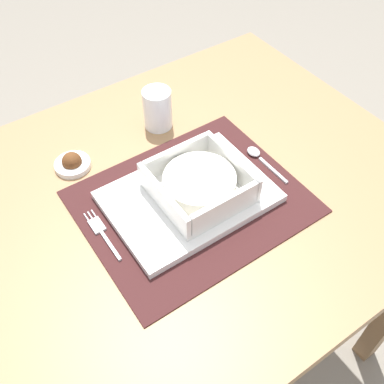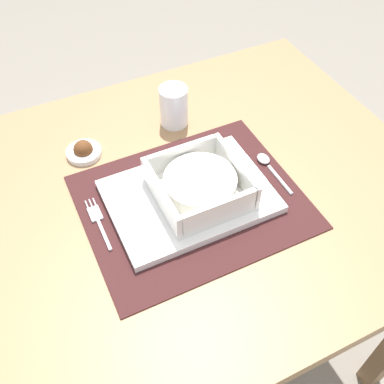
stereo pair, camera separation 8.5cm
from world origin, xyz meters
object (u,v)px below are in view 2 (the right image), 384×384
object	(u,v)px
fork	(98,220)
butter_knife	(264,181)
porridge_bowl	(199,185)
drinking_glass	(174,108)
condiment_saucer	(84,151)
bread_knife	(253,181)
dining_table	(192,218)
spoon	(268,164)

from	to	relation	value
fork	butter_knife	distance (m)	0.34
porridge_bowl	butter_knife	bearing A→B (deg)	-6.59
butter_knife	drinking_glass	size ratio (longest dim) A/B	1.54
condiment_saucer	drinking_glass	bearing A→B (deg)	3.39
butter_knife	bread_knife	xyz separation A→B (m)	(-0.02, 0.01, 0.00)
fork	dining_table	bearing A→B (deg)	-2.38
drinking_glass	condiment_saucer	xyz separation A→B (m)	(-0.22, -0.01, -0.03)
dining_table	bread_knife	xyz separation A→B (m)	(0.12, -0.04, 0.11)
butter_knife	bread_knife	bearing A→B (deg)	155.56
butter_knife	bread_knife	distance (m)	0.02
spoon	condiment_saucer	size ratio (longest dim) A/B	1.57
fork	bread_knife	world-z (taller)	bread_knife
bread_knife	drinking_glass	xyz separation A→B (m)	(-0.07, 0.24, 0.04)
fork	butter_knife	size ratio (longest dim) A/B	0.91
dining_table	condiment_saucer	world-z (taller)	condiment_saucer
fork	butter_knife	xyz separation A→B (m)	(0.33, -0.05, 0.00)
dining_table	fork	bearing A→B (deg)	-179.50
butter_knife	fork	bearing A→B (deg)	168.48
spoon	bread_knife	bearing A→B (deg)	-156.11
porridge_bowl	fork	distance (m)	0.20
fork	spoon	bearing A→B (deg)	-5.31
spoon	butter_knife	distance (m)	0.05
butter_knife	condiment_saucer	xyz separation A→B (m)	(-0.30, 0.24, 0.00)
dining_table	porridge_bowl	distance (m)	0.15
fork	condiment_saucer	size ratio (longest dim) A/B	1.74
porridge_bowl	condiment_saucer	world-z (taller)	porridge_bowl
porridge_bowl	drinking_glass	xyz separation A→B (m)	(0.05, 0.23, 0.00)
dining_table	butter_knife	size ratio (longest dim) A/B	6.79
porridge_bowl	bread_knife	bearing A→B (deg)	-3.90
porridge_bowl	fork	size ratio (longest dim) A/B	1.29
dining_table	drinking_glass	size ratio (longest dim) A/B	10.47
porridge_bowl	dining_table	bearing A→B (deg)	87.05
drinking_glass	condiment_saucer	distance (m)	0.22
dining_table	spoon	distance (m)	0.20
dining_table	bread_knife	size ratio (longest dim) A/B	6.71
spoon	condiment_saucer	xyz separation A→B (m)	(-0.33, 0.20, 0.00)
spoon	dining_table	bearing A→B (deg)	169.68
porridge_bowl	condiment_saucer	bearing A→B (deg)	126.77
butter_knife	drinking_glass	distance (m)	0.27
porridge_bowl	condiment_saucer	size ratio (longest dim) A/B	2.23
fork	butter_knife	world-z (taller)	butter_knife
fork	bread_knife	distance (m)	0.31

